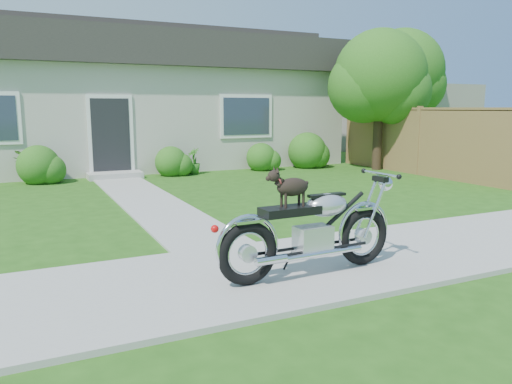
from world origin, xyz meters
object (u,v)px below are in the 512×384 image
(tree_far, at_px, (405,75))
(motorcycle_with_dog, at_px, (313,228))
(house, at_px, (140,99))
(tree_near, at_px, (385,80))
(fence, at_px, (419,141))
(potted_plant_left, at_px, (30,167))
(potted_plant_right, at_px, (193,161))

(tree_far, height_order, motorcycle_with_dog, tree_far)
(house, height_order, motorcycle_with_dog, house)
(tree_near, xyz_separation_m, tree_far, (3.50, 3.06, 0.42))
(fence, height_order, potted_plant_left, fence)
(tree_far, bearing_deg, fence, -127.17)
(tree_far, bearing_deg, motorcycle_with_dog, -135.17)
(house, height_order, potted_plant_left, house)
(house, height_order, potted_plant_right, house)
(tree_near, bearing_deg, potted_plant_right, 165.03)
(fence, bearing_deg, motorcycle_with_dog, -139.82)
(potted_plant_right, bearing_deg, motorcycle_with_dog, -100.13)
(potted_plant_left, relative_size, motorcycle_with_dog, 0.37)
(potted_plant_left, bearing_deg, potted_plant_right, 0.00)
(tree_near, distance_m, motorcycle_with_dog, 10.47)
(tree_near, bearing_deg, house, 141.34)
(house, height_order, tree_far, tree_far)
(fence, height_order, potted_plant_right, fence)
(potted_plant_left, distance_m, potted_plant_right, 4.20)
(motorcycle_with_dog, bearing_deg, potted_plant_right, 77.82)
(fence, xyz_separation_m, tree_far, (3.33, 4.40, 2.14))
(fence, distance_m, motorcycle_with_dog, 9.47)
(house, xyz_separation_m, potted_plant_left, (-3.53, -3.44, -1.75))
(tree_far, relative_size, motorcycle_with_dog, 2.16)
(house, bearing_deg, tree_far, -10.87)
(fence, xyz_separation_m, potted_plant_left, (-9.84, 2.80, -0.53))
(potted_plant_left, xyz_separation_m, motorcycle_with_dog, (2.61, -8.90, 0.15))
(fence, relative_size, potted_plant_left, 8.10)
(fence, height_order, tree_far, tree_far)
(potted_plant_right, bearing_deg, house, 100.93)
(tree_near, bearing_deg, tree_far, 41.13)
(tree_far, height_order, potted_plant_right, tree_far)
(house, distance_m, potted_plant_right, 3.94)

